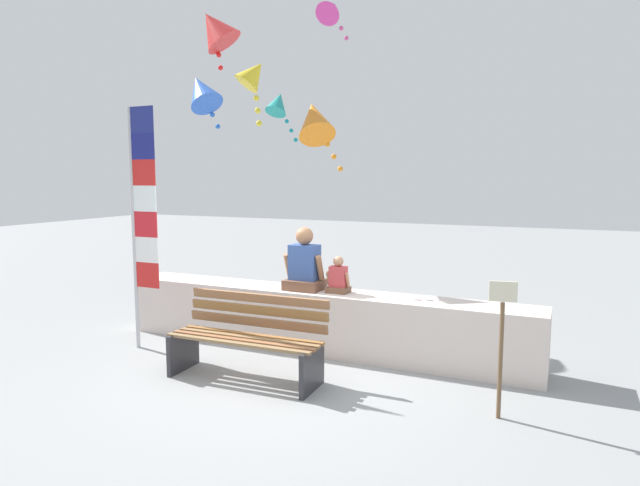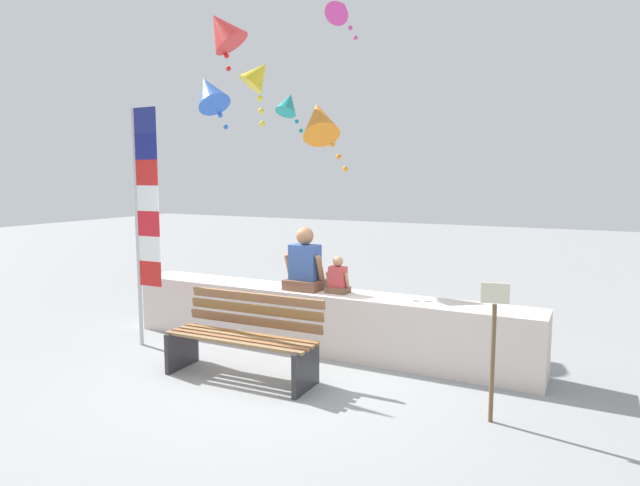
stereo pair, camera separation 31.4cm
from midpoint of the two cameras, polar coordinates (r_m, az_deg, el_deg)
ground_plane at (r=6.20m, az=-2.99°, el=-13.59°), size 40.00×40.00×0.00m
seawall_ledge at (r=6.93m, az=1.19°, el=-8.07°), size 5.36×0.58×0.76m
park_bench at (r=6.07m, az=-6.39°, el=-9.87°), size 1.72×0.65×0.88m
person_adult at (r=6.87m, az=-0.28°, el=-2.33°), size 0.51×0.38×0.79m
person_child at (r=6.70m, az=3.22°, el=-3.72°), size 0.30×0.22×0.45m
flag_banner at (r=7.16m, az=-16.71°, el=3.28°), size 0.39×0.05×3.01m
kite_red at (r=9.30m, az=-9.11°, el=21.11°), size 0.95×0.84×0.97m
kite_teal at (r=10.96m, az=-2.45°, el=14.29°), size 0.67×0.60×1.04m
kite_blue at (r=9.24m, az=-10.49°, el=15.24°), size 0.89×0.76×0.96m
kite_magenta at (r=10.68m, az=3.09°, el=23.18°), size 0.57×0.62×0.89m
kite_yellow at (r=8.08m, az=-5.30°, el=17.01°), size 0.66×0.67×1.03m
kite_orange at (r=8.20m, az=1.05°, el=12.74°), size 0.92×0.95×1.16m
sign_post at (r=5.14m, az=19.32°, el=-9.55°), size 0.24×0.06×1.26m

